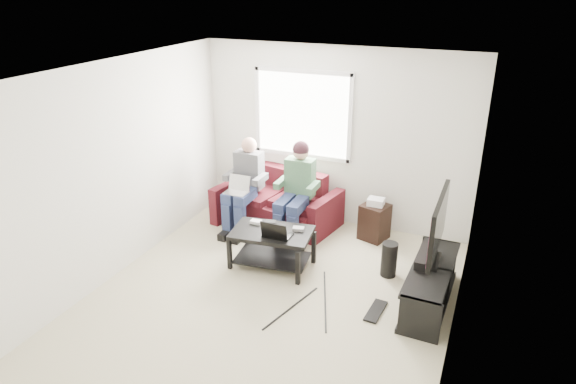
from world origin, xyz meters
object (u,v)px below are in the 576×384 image
Objects in this scene: coffee_table at (272,240)px; end_table at (375,221)px; subwoofer at (389,259)px; sofa at (278,205)px; tv_stand at (430,287)px; tv at (438,226)px.

end_table reaches higher than coffee_table.
coffee_table is at bearing -166.08° from subwoofer.
end_table is (1.02, 1.24, -0.09)m from coffee_table.
end_table reaches higher than subwoofer.
end_table is (1.45, 0.09, -0.03)m from sofa.
subwoofer is at bearing 143.93° from tv_stand.
tv_stand is 1.30× the size of tv.
tv_stand is at bearing -53.24° from end_table.
sofa is 1.69× the size of tv.
tv_stand is at bearing -36.07° from subwoofer.
tv_stand is 1.61m from end_table.
sofa is 1.75× the size of coffee_table.
sofa is at bearing -176.61° from end_table.
sofa reaches higher than end_table.
tv_stand is 3.22× the size of subwoofer.
coffee_table reaches higher than tv_stand.
end_table is (-0.96, 1.29, 0.06)m from tv_stand.
sofa is 3.02× the size of end_table.
coffee_table is at bearing -129.33° from end_table.
tv reaches higher than end_table.
sofa is at bearing 155.34° from tv.
end_table is at bearing 114.82° from subwoofer.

